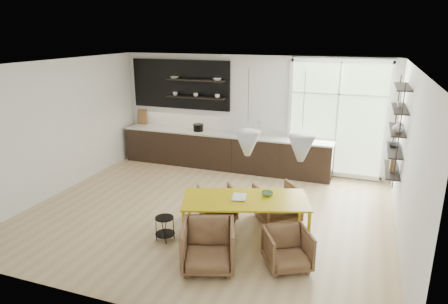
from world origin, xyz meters
The scene contains 11 objects.
room centered at (0.58, 1.10, 1.46)m, with size 7.02×6.01×2.91m.
kitchen_run centered at (-0.69, 2.69, 0.60)m, with size 5.54×0.69×2.75m.
right_shelving centered at (3.36, 1.17, 1.65)m, with size 0.26×1.22×1.90m.
dining_table centered at (1.02, -0.79, 0.71)m, with size 2.29×1.57×0.77m.
armchair_back_left centered at (0.26, -0.16, 0.31)m, with size 0.66×0.68×0.62m, color brown.
armchair_back_right centered at (1.36, 0.14, 0.35)m, with size 0.74×0.76×0.70m, color brown.
armchair_front_left centered at (0.74, -1.79, 0.37)m, with size 0.78×0.80×0.73m, color brown.
armchair_front_right centered at (1.86, -1.37, 0.31)m, with size 0.65×0.67×0.61m, color brown.
wire_stool centered at (-0.28, -1.27, 0.28)m, with size 0.34×0.34×0.43m.
table_book centered at (0.79, -0.82, 0.78)m, with size 0.24×0.32×0.03m, color white.
table_bowl centered at (1.32, -0.53, 0.80)m, with size 0.20×0.20×0.06m, color #538355.
Camera 1 is at (2.76, -6.73, 3.48)m, focal length 32.00 mm.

